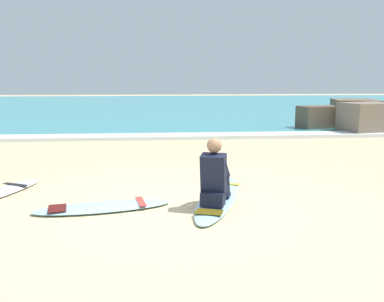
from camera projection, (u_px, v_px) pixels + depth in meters
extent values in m
plane|color=#CCB584|center=(181.00, 211.00, 5.86)|extent=(80.00, 80.00, 0.00)
cube|color=teal|center=(161.00, 106.00, 26.26)|extent=(80.00, 28.00, 0.10)
cube|color=white|center=(167.00, 136.00, 12.82)|extent=(80.00, 0.90, 0.11)
ellipsoid|color=#9ED1E5|center=(219.00, 197.00, 6.38)|extent=(1.29, 2.63, 0.07)
cube|color=gold|center=(226.00, 183.00, 7.07)|extent=(0.49, 0.24, 0.01)
cube|color=#4C400C|center=(209.00, 212.00, 5.58)|extent=(0.42, 0.34, 0.01)
cube|color=black|center=(213.00, 198.00, 5.85)|extent=(0.39, 0.35, 0.20)
cylinder|color=black|center=(209.00, 184.00, 6.02)|extent=(0.27, 0.43, 0.43)
cylinder|color=black|center=(210.00, 183.00, 6.22)|extent=(0.20, 0.28, 0.42)
cube|color=black|center=(211.00, 194.00, 6.33)|extent=(0.17, 0.24, 0.05)
cylinder|color=black|center=(222.00, 185.00, 5.97)|extent=(0.27, 0.43, 0.43)
cylinder|color=black|center=(226.00, 184.00, 6.17)|extent=(0.20, 0.28, 0.42)
cube|color=black|center=(227.00, 195.00, 6.27)|extent=(0.17, 0.24, 0.05)
cube|color=black|center=(214.00, 173.00, 5.82)|extent=(0.42, 0.39, 0.57)
sphere|color=#A37556|center=(214.00, 145.00, 5.78)|extent=(0.21, 0.21, 0.21)
cylinder|color=black|center=(206.00, 169.00, 6.00)|extent=(0.21, 0.40, 0.31)
cylinder|color=black|center=(225.00, 170.00, 5.93)|extent=(0.21, 0.40, 0.31)
ellipsoid|color=#9ED1E5|center=(103.00, 207.00, 5.92)|extent=(1.99, 0.88, 0.07)
cube|color=red|center=(141.00, 201.00, 6.06)|extent=(0.19, 0.49, 0.01)
cube|color=#4A1311|center=(57.00, 208.00, 5.74)|extent=(0.31, 0.40, 0.01)
cube|color=black|center=(16.00, 184.00, 7.01)|extent=(0.47, 0.30, 0.01)
cube|color=brown|center=(354.00, 114.00, 15.45)|extent=(1.86, 2.08, 1.04)
cube|color=#756656|center=(367.00, 118.00, 13.77)|extent=(1.81, 1.51, 1.03)
cube|color=brown|center=(321.00, 118.00, 14.71)|extent=(1.69, 1.15, 0.85)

